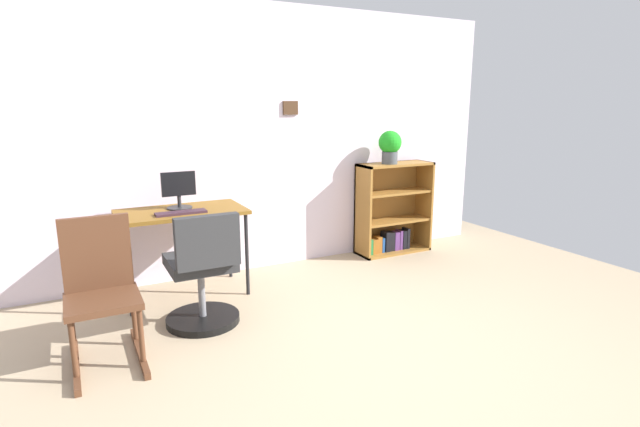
{
  "coord_description": "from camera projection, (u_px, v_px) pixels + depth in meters",
  "views": [
    {
      "loc": [
        -1.52,
        -2.15,
        1.55
      ],
      "look_at": [
        0.31,
        1.37,
        0.65
      ],
      "focal_mm": 27.49,
      "sensor_mm": 36.0,
      "label": 1
    }
  ],
  "objects": [
    {
      "name": "rocking_chair",
      "position": [
        101.0,
        290.0,
        2.96
      ],
      "size": [
        0.42,
        0.64,
        0.88
      ],
      "color": "#55321F",
      "rests_on": "ground_plane"
    },
    {
      "name": "ground_plane",
      "position": [
        380.0,
        371.0,
        2.89
      ],
      "size": [
        6.24,
        6.24,
        0.0
      ],
      "primitive_type": "plane",
      "color": "tan"
    },
    {
      "name": "desk",
      "position": [
        182.0,
        218.0,
        3.91
      ],
      "size": [
        0.99,
        0.55,
        0.71
      ],
      "color": "brown",
      "rests_on": "ground_plane"
    },
    {
      "name": "office_chair",
      "position": [
        203.0,
        278.0,
        3.4
      ],
      "size": [
        0.52,
        0.55,
        0.84
      ],
      "color": "black",
      "rests_on": "ground_plane"
    },
    {
      "name": "monitor",
      "position": [
        179.0,
        191.0,
        3.92
      ],
      "size": [
        0.27,
        0.2,
        0.3
      ],
      "color": "#262628",
      "rests_on": "desk"
    },
    {
      "name": "potted_plant_on_shelf",
      "position": [
        390.0,
        145.0,
        4.9
      ],
      "size": [
        0.23,
        0.23,
        0.33
      ],
      "color": "#474C51",
      "rests_on": "bookshelf_low"
    },
    {
      "name": "wall_back",
      "position": [
        251.0,
        141.0,
        4.48
      ],
      "size": [
        5.2,
        0.12,
        2.42
      ],
      "color": "silver",
      "rests_on": "ground_plane"
    },
    {
      "name": "bookshelf_low",
      "position": [
        391.0,
        212.0,
        5.15
      ],
      "size": [
        0.79,
        0.3,
        0.94
      ],
      "color": "olive",
      "rests_on": "ground_plane"
    },
    {
      "name": "keyboard",
      "position": [
        181.0,
        213.0,
        3.76
      ],
      "size": [
        0.38,
        0.11,
        0.02
      ],
      "primitive_type": "cube",
      "color": "#36202B",
      "rests_on": "desk"
    }
  ]
}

